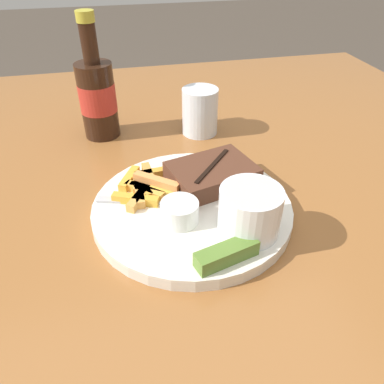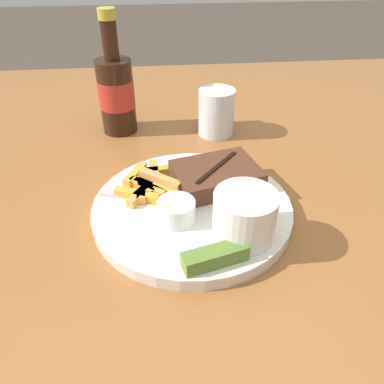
# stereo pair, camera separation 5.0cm
# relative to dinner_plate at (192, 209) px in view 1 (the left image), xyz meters

# --- Properties ---
(dining_table) EXTENTS (1.28, 1.32, 0.74)m
(dining_table) POSITION_rel_dinner_plate_xyz_m (0.00, 0.00, -0.08)
(dining_table) COLOR #935B2D
(dining_table) RESTS_ON ground_plane
(dinner_plate) EXTENTS (0.28, 0.28, 0.02)m
(dinner_plate) POSITION_rel_dinner_plate_xyz_m (0.00, 0.00, 0.00)
(dinner_plate) COLOR silver
(dinner_plate) RESTS_ON dining_table
(steak_portion) EXTENTS (0.14, 0.12, 0.03)m
(steak_portion) POSITION_rel_dinner_plate_xyz_m (0.04, 0.05, 0.02)
(steak_portion) COLOR #512D1E
(steak_portion) RESTS_ON dinner_plate
(fries_pile) EXTENTS (0.12, 0.11, 0.02)m
(fries_pile) POSITION_rel_dinner_plate_xyz_m (-0.06, 0.05, 0.02)
(fries_pile) COLOR gold
(fries_pile) RESTS_ON dinner_plate
(coleslaw_cup) EXTENTS (0.08, 0.08, 0.06)m
(coleslaw_cup) POSITION_rel_dinner_plate_xyz_m (0.06, -0.07, 0.04)
(coleslaw_cup) COLOR white
(coleslaw_cup) RESTS_ON dinner_plate
(dipping_sauce_cup) EXTENTS (0.05, 0.05, 0.03)m
(dipping_sauce_cup) POSITION_rel_dinner_plate_xyz_m (-0.02, -0.03, 0.03)
(dipping_sauce_cup) COLOR silver
(dipping_sauce_cup) RESTS_ON dinner_plate
(pickle_spear) EXTENTS (0.08, 0.04, 0.02)m
(pickle_spear) POSITION_rel_dinner_plate_xyz_m (0.02, -0.11, 0.02)
(pickle_spear) COLOR #567A2D
(pickle_spear) RESTS_ON dinner_plate
(fork_utensil) EXTENTS (0.13, 0.05, 0.00)m
(fork_utensil) POSITION_rel_dinner_plate_xyz_m (-0.07, 0.02, 0.01)
(fork_utensil) COLOR #B7B7BC
(fork_utensil) RESTS_ON dinner_plate
(knife_utensil) EXTENTS (0.10, 0.15, 0.01)m
(knife_utensil) POSITION_rel_dinner_plate_xyz_m (-0.00, 0.03, 0.01)
(knife_utensil) COLOR #B7B7BC
(knife_utensil) RESTS_ON dinner_plate
(beer_bottle) EXTENTS (0.07, 0.07, 0.22)m
(beer_bottle) POSITION_rel_dinner_plate_xyz_m (-0.11, 0.27, 0.07)
(beer_bottle) COLOR black
(beer_bottle) RESTS_ON dining_table
(drinking_glass) EXTENTS (0.07, 0.07, 0.09)m
(drinking_glass) POSITION_rel_dinner_plate_xyz_m (0.07, 0.24, 0.03)
(drinking_glass) COLOR silver
(drinking_glass) RESTS_ON dining_table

